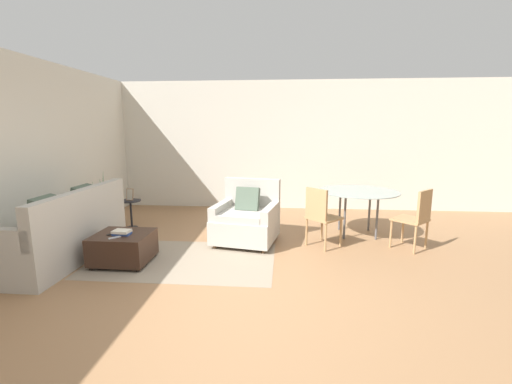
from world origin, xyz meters
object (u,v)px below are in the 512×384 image
Objects in this scene: picture_frame at (130,195)px; dining_chair_near_right at (416,215)px; dining_chair_near_left at (320,213)px; side_table at (131,209)px; tv_remote_primary at (112,234)px; potted_plant at (102,217)px; armchair at (246,220)px; dining_table at (359,195)px; couch at (61,236)px; ottoman at (123,247)px; book_stack at (122,232)px; tv_remote_secondary at (115,238)px.

dining_chair_near_right is (4.60, -0.72, -0.09)m from picture_frame.
side_table is at bearing 167.44° from dining_chair_near_left.
dining_chair_near_right is at bearing 0.00° from dining_chair_near_left.
potted_plant reaches higher than tv_remote_primary.
armchair reaches higher than dining_table.
ottoman is (0.91, -0.08, -0.10)m from couch.
armchair reaches higher than book_stack.
couch reaches higher than dining_chair_near_left.
dining_chair_near_right is at bearing 11.59° from tv_remote_primary.
ottoman is 2.78m from dining_chair_near_left.
tv_remote_primary is 1.64m from side_table.
dining_chair_near_left is at bearing -180.00° from dining_chair_near_right.
dining_table is at bearing 18.62° from couch.
ottoman is 3.68m from dining_table.
tv_remote_secondary is 0.15× the size of dining_chair_near_left.
dining_chair_near_right reaches higher than dining_table.
side_table is (-0.58, 1.72, -0.05)m from tv_remote_secondary.
couch reaches higher than ottoman.
armchair reaches higher than ottoman.
ottoman is at bearing -168.31° from dining_chair_near_right.
book_stack is 1.70m from side_table.
book_stack is 0.17× the size of dining_table.
armchair is 1.14m from dining_chair_near_left.
ottoman is at bearing 85.10° from tv_remote_secondary.
couch is at bearing -161.38° from dining_table.
dining_chair_near_right is at bearing 12.29° from book_stack.
book_stack is at bearing -68.89° from picture_frame.
potted_plant is at bearing -176.40° from side_table.
side_table reaches higher than ottoman.
dining_table is 1.43× the size of dining_chair_near_right.
picture_frame reaches higher than tv_remote_primary.
ottoman is 0.79× the size of dining_chair_near_right.
couch is 2.00× the size of potted_plant.
dining_table is (4.23, 1.43, 0.36)m from couch.
couch is 4.08× the size of side_table.
potted_plant is 4.47m from dining_table.
tv_remote_primary is (0.79, -0.10, 0.08)m from couch.
side_table is at bearing 111.11° from book_stack.
ottoman is 1.41× the size of side_table.
couch is at bearing -171.40° from dining_chair_near_right.
armchair reaches higher than tv_remote_primary.
tv_remote_secondary is at bearing -54.30° from tv_remote_primary.
ottoman is 4.10m from dining_chair_near_right.
potted_plant is 0.80× the size of dining_table.
armchair is 1.02× the size of potted_plant.
potted_plant is (-2.65, 0.54, -0.15)m from armchair.
couch is 9.90× the size of picture_frame.
book_stack is 4.08m from dining_chair_near_right.
tv_remote_secondary is 1.83m from picture_frame.
dining_chair_near_left is (3.76, -0.69, 0.31)m from potted_plant.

